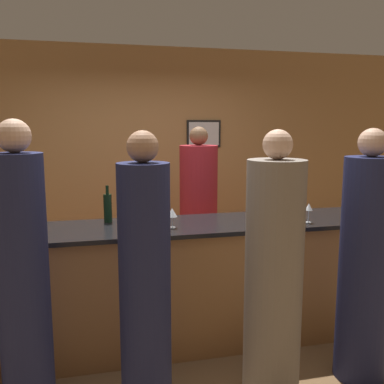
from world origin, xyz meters
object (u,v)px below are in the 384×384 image
guest_3 (145,286)px  guest_4 (24,289)px  guest_1 (365,266)px  wine_bottle_0 (108,207)px  bartender (198,222)px  guest_2 (274,278)px

guest_3 → guest_4: (-0.72, 0.02, 0.04)m
guest_1 → wine_bottle_0: bearing=149.8°
guest_4 → guest_3: bearing=-1.6°
guest_3 → wine_bottle_0: size_ratio=5.84×
bartender → wine_bottle_0: (-0.96, -0.64, 0.32)m
guest_1 → guest_2: 0.73m
guest_2 → wine_bottle_0: size_ratio=5.85×
wine_bottle_0 → bartender: bearing=33.7°
guest_4 → wine_bottle_0: 1.19m
guest_1 → guest_2: guest_1 is taller
wine_bottle_0 → guest_1: bearing=-30.2°
bartender → wine_bottle_0: size_ratio=5.89×
guest_4 → wine_bottle_0: bearing=61.8°
guest_3 → guest_4: bearing=178.4°
bartender → guest_4: guest_4 is taller
guest_2 → guest_3: 0.86m
bartender → guest_2: bartender is taller
guest_2 → guest_4: size_ratio=0.97×
bartender → guest_3: (-0.78, -1.68, 0.00)m
bartender → guest_3: bearing=65.1°
guest_3 → guest_2: bearing=-2.2°
bartender → guest_1: size_ratio=1.00×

